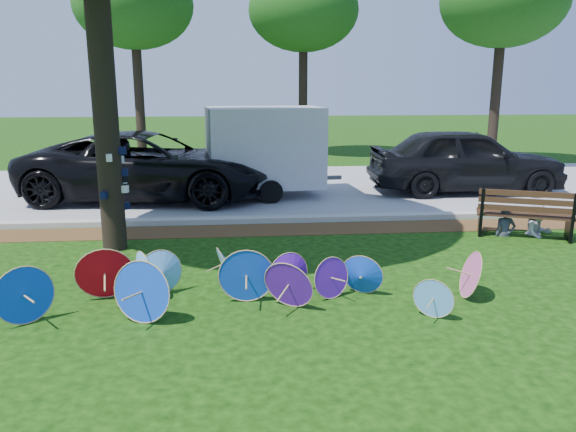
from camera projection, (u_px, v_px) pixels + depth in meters
name	position (u px, v px, depth m)	size (l,w,h in m)	color
ground	(264.00, 318.00, 7.44)	(90.00, 90.00, 0.00)	black
mulch_strip	(254.00, 230.00, 11.79)	(90.00, 1.00, 0.01)	#472D16
curb	(253.00, 220.00, 12.46)	(90.00, 0.30, 0.12)	#B7B5AD
street	(249.00, 188.00, 16.49)	(90.00, 8.00, 0.01)	gray
parasol_pile	(223.00, 279.00, 7.84)	(6.69, 2.24, 0.84)	#61AEFD
black_van	(148.00, 166.00, 14.73)	(2.95, 6.41, 1.78)	black
dark_pickup	(465.00, 160.00, 15.72)	(2.14, 5.33, 1.82)	black
cargo_trailer	(265.00, 147.00, 15.03)	(2.98, 1.89, 2.69)	silver
park_bench	(525.00, 213.00, 11.26)	(1.87, 0.71, 0.97)	black
person_left	(507.00, 208.00, 11.25)	(0.42, 0.28, 1.16)	#363D4A
person_right	(541.00, 205.00, 11.30)	(0.61, 0.48, 1.26)	silver
bg_trees	(310.00, 7.00, 20.91)	(17.51, 7.83, 7.40)	black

